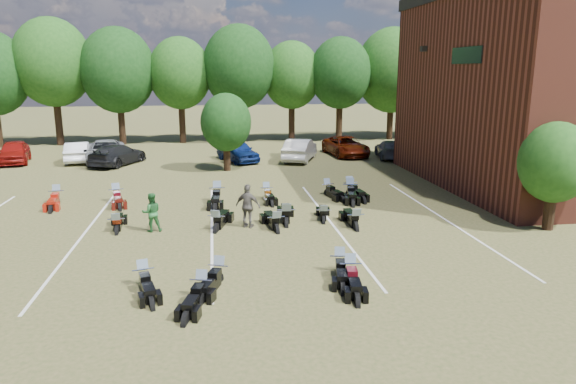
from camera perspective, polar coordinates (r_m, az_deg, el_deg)
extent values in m
plane|color=brown|center=(18.53, 0.93, -6.48)|extent=(160.00, 160.00, 0.00)
imported|color=maroon|center=(40.46, -28.13, 3.94)|extent=(2.79, 4.81, 1.54)
imported|color=white|center=(39.10, -22.31, 4.15)|extent=(2.12, 4.47, 1.42)
imported|color=gray|center=(38.13, -19.55, 4.26)|extent=(3.45, 5.87, 1.53)
imported|color=black|center=(36.86, -18.40, 3.97)|extent=(3.79, 5.25, 1.41)
imported|color=navy|center=(36.52, -5.61, 4.56)|extent=(3.26, 4.69, 1.48)
imported|color=#B2B1AD|center=(36.66, 1.33, 4.73)|extent=(3.27, 5.08, 1.58)
imported|color=#511304|center=(39.09, 6.44, 5.09)|extent=(2.93, 5.40, 1.44)
imported|color=#3B3B40|center=(38.50, 11.27, 4.68)|extent=(2.59, 4.74, 1.30)
imported|color=#25652E|center=(21.12, -14.92, -2.19)|extent=(0.87, 0.73, 1.58)
imported|color=#524D46|center=(20.96, -4.47, -1.56)|extent=(1.14, 0.88, 1.81)
cube|color=black|center=(31.65, 14.83, 15.13)|extent=(0.30, 0.40, 0.30)
cube|color=black|center=(27.15, 19.21, 14.15)|extent=(0.06, 3.00, 0.80)
cylinder|color=black|center=(48.23, -24.33, 7.14)|extent=(0.58, 0.58, 4.08)
ellipsoid|color=#1E4C19|center=(48.05, -24.83, 12.22)|extent=(6.00, 6.00, 6.90)
cylinder|color=black|center=(47.11, -18.43, 7.51)|extent=(0.57, 0.58, 4.08)
ellipsoid|color=#1E4C19|center=(46.92, -18.83, 12.72)|extent=(6.00, 6.00, 6.90)
cylinder|color=black|center=(46.50, -12.31, 7.82)|extent=(0.57, 0.58, 4.08)
ellipsoid|color=#1E4C19|center=(46.31, -12.58, 13.11)|extent=(6.00, 6.00, 6.90)
cylinder|color=black|center=(46.43, -6.09, 8.04)|extent=(0.58, 0.58, 4.08)
ellipsoid|color=#1E4C19|center=(46.24, -6.22, 13.34)|extent=(6.00, 6.00, 6.90)
cylinder|color=black|center=(46.89, 0.09, 8.16)|extent=(0.57, 0.58, 4.08)
ellipsoid|color=#1E4C19|center=(46.70, 0.09, 13.42)|extent=(6.00, 6.00, 6.90)
cylinder|color=black|center=(47.87, 6.08, 8.20)|extent=(0.57, 0.58, 4.08)
ellipsoid|color=#1E4C19|center=(47.69, 6.21, 13.34)|extent=(6.00, 6.00, 6.90)
cylinder|color=black|center=(49.35, 11.78, 8.15)|extent=(0.57, 0.58, 4.08)
ellipsoid|color=#1E4C19|center=(49.16, 12.02, 13.13)|extent=(6.00, 6.00, 6.90)
cylinder|color=black|center=(51.26, 17.09, 8.03)|extent=(0.58, 0.58, 4.08)
ellipsoid|color=#1E4C19|center=(51.09, 17.42, 12.82)|extent=(6.00, 6.00, 6.90)
cylinder|color=black|center=(53.58, 21.98, 7.86)|extent=(0.58, 0.58, 4.08)
ellipsoid|color=#1E4C19|center=(53.41, 22.38, 12.43)|extent=(6.00, 6.00, 6.90)
cylinder|color=black|center=(23.19, 27.06, -1.68)|extent=(0.24, 0.24, 1.71)
sphere|color=#1E4C19|center=(22.82, 27.56, 2.95)|extent=(2.80, 2.80, 2.80)
cylinder|color=black|center=(33.14, -6.80, 4.00)|extent=(0.24, 0.24, 1.90)
sphere|color=#1E4C19|center=(32.86, -6.91, 7.70)|extent=(3.20, 3.20, 3.20)
cube|color=silver|center=(21.78, -21.76, -4.39)|extent=(0.10, 14.00, 0.01)
cube|color=silver|center=(21.15, -8.46, -4.07)|extent=(0.10, 14.00, 0.01)
cube|color=silver|center=(21.69, 4.89, -3.52)|extent=(0.10, 14.00, 0.01)
cube|color=silver|center=(23.32, 16.96, -2.87)|extent=(0.10, 14.00, 0.01)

